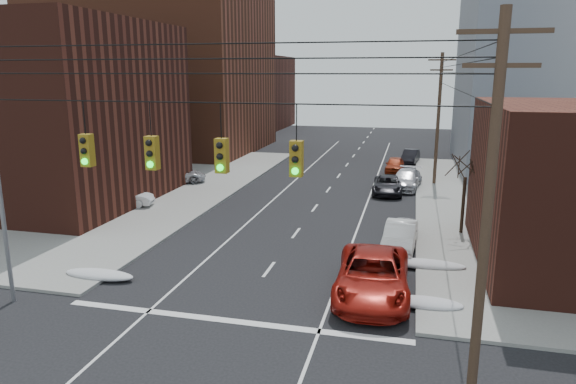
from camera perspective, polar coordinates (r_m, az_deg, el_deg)
The scene contains 23 objects.
sidewalk_nw at distance 51.31m, azimuth -27.41°, elevation 1.18°, with size 40.00×40.00×0.15m, color gray.
building_brick_tall at distance 66.40m, azimuth -14.39°, elevation 17.61°, with size 24.00×20.00×30.00m, color brown.
building_brick_near at distance 43.49m, azimuth -27.58°, elevation 7.84°, with size 20.00×16.00×13.00m, color #461D15.
building_brick_far at distance 90.80m, azimuth -7.42°, elevation 10.92°, with size 22.00×18.00×12.00m, color #461D15.
building_glass at distance 82.61m, azimuth 26.65°, elevation 12.93°, with size 20.00×18.00×22.00m, color gray.
utility_pole_right at distance 14.34m, azimuth 21.24°, elevation -2.52°, with size 2.20×0.28×11.00m.
utility_pole_far at distance 44.91m, azimuth 16.36°, elevation 8.00°, with size 2.20×0.28×11.00m.
traffic_signals at distance 15.28m, azimuth -11.29°, elevation 4.37°, with size 17.00×0.42×2.02m.
bare_tree at distance 31.68m, azimuth 18.91°, elevation -0.52°, with size 2.09×2.20×4.93m.
snow_nw at distance 25.83m, azimuth -20.24°, elevation -8.61°, with size 3.50×1.08×0.42m, color silver.
snow_ne at distance 22.24m, azimuth 15.07°, elevation -11.82°, with size 3.00×1.08×0.42m, color silver.
snow_east_far at distance 26.40m, azimuth 14.90°, elevation -7.74°, with size 4.00×1.08×0.42m, color silver.
red_pickup at distance 22.60m, azimuth 9.38°, elevation -9.13°, with size 3.07×6.66×1.85m, color maroon.
parked_car_a at distance 29.96m, azimuth 12.74°, elevation -4.23°, with size 1.51×3.75×1.28m, color #B6B6BB.
parked_car_b at distance 28.47m, azimuth 12.34°, elevation -4.88°, with size 1.61×4.62×1.52m, color silver.
parked_car_c at distance 41.47m, azimuth 11.04°, elevation 0.77°, with size 2.30×4.99×1.39m, color black.
parked_car_d at distance 43.53m, azimuth 12.98°, elevation 1.37°, with size 2.17×5.33×1.55m, color silver.
parked_car_e at distance 50.63m, azimuth 11.78°, elevation 2.99°, with size 1.69×4.19×1.43m, color maroon.
parked_car_f at distance 56.24m, azimuth 13.46°, elevation 3.89°, with size 1.47×4.22×1.39m, color black.
lot_car_a at distance 38.16m, azimuth -17.66°, elevation -0.53°, with size 1.37×3.91×1.29m, color silver.
lot_car_b at distance 45.21m, azimuth -12.09°, elevation 1.88°, with size 2.16×4.68×1.30m, color silver.
lot_car_c at distance 41.99m, azimuth -20.98°, elevation 0.54°, with size 2.04×5.01×1.45m, color black.
lot_car_d at distance 46.16m, azimuth -17.16°, elevation 1.83°, with size 1.57×3.90×1.33m, color #A5A5A9.
Camera 1 is at (6.50, -10.72, 9.45)m, focal length 32.00 mm.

